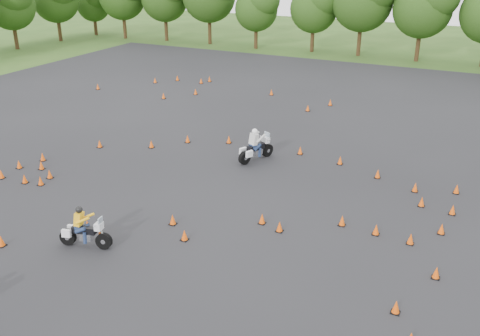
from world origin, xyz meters
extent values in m
plane|color=#2D5119|center=(0.00, 0.00, 0.00)|extent=(140.00, 140.00, 0.00)
plane|color=black|center=(0.00, 6.00, 0.01)|extent=(62.00, 62.00, 0.00)
cone|color=#EC5109|center=(-11.19, 18.88, 0.23)|extent=(0.26, 0.26, 0.45)
cone|color=#EC5109|center=(-9.33, 0.19, 0.23)|extent=(0.26, 0.26, 0.45)
cone|color=#EC5109|center=(-5.59, 21.39, 0.23)|extent=(0.26, 0.26, 0.45)
cone|color=#EC5109|center=(-12.02, 1.32, 0.23)|extent=(0.26, 0.26, 0.45)
cone|color=#EC5109|center=(-10.24, 0.01, 0.23)|extent=(0.26, 0.26, 0.45)
cone|color=#EC5109|center=(-3.56, 9.80, 0.23)|extent=(0.26, 0.26, 0.45)
cone|color=#EC5109|center=(-6.35, -4.94, 0.23)|extent=(0.26, 0.26, 0.45)
cone|color=#EC5109|center=(-16.37, 20.73, 0.23)|extent=(0.26, 0.26, 0.45)
cone|color=#EC5109|center=(-11.68, 2.70, 0.23)|extent=(0.26, 0.26, 0.45)
cone|color=#EC5109|center=(-9.54, 1.03, 0.23)|extent=(0.26, 0.26, 0.45)
cone|color=#EC5109|center=(0.99, 9.95, 0.23)|extent=(0.26, 0.26, 0.45)
cone|color=#EC5109|center=(-12.62, 22.30, 0.23)|extent=(0.26, 0.26, 0.45)
cone|color=#EC5109|center=(-0.43, 20.52, 0.23)|extent=(0.26, 0.26, 0.45)
cone|color=#EC5109|center=(-12.29, 23.21, 0.23)|extent=(0.26, 0.26, 0.45)
cone|color=#EC5109|center=(2.34, 1.35, 0.23)|extent=(0.26, 0.26, 0.45)
cone|color=#EC5109|center=(3.29, 1.04, 0.23)|extent=(0.26, 0.26, 0.45)
cone|color=#EC5109|center=(-1.25, 10.21, 0.23)|extent=(0.26, 0.26, 0.45)
cone|color=#EC5109|center=(-12.82, 16.66, 0.23)|extent=(0.26, 0.26, 0.45)
cone|color=#EC5109|center=(-1.47, 18.39, 0.23)|extent=(0.26, 0.26, 0.45)
cone|color=#EC5109|center=(-10.19, 5.79, 0.23)|extent=(0.26, 0.26, 0.45)
cone|color=#EC5109|center=(-15.07, 22.31, 0.23)|extent=(0.26, 0.26, 0.45)
cone|color=#EC5109|center=(-10.82, 1.73, 0.23)|extent=(0.26, 0.26, 0.45)
cone|color=#EC5109|center=(-7.38, 7.09, 0.23)|extent=(0.26, 0.26, 0.45)
cone|color=#EC5109|center=(-1.11, -0.40, 0.23)|extent=(0.26, 0.26, 0.45)
cone|color=#EC5109|center=(-4.09, -2.41, 0.23)|extent=(0.26, 0.26, 0.45)
cone|color=#EC5109|center=(9.48, 3.81, 0.23)|extent=(0.26, 0.26, 0.45)
cone|color=#EC5109|center=(-19.39, 16.74, 0.23)|extent=(0.26, 0.26, 0.45)
cone|color=#EC5109|center=(8.34, 6.10, 0.23)|extent=(0.26, 0.26, 0.45)
cone|color=#EC5109|center=(-3.14, -2.73, 0.23)|extent=(0.26, 0.26, 0.45)
cone|color=#EC5109|center=(5.52, 2.70, 0.23)|extent=(0.26, 0.26, 0.45)
cone|color=#EC5109|center=(5.78, 8.48, 0.23)|extent=(0.26, 0.26, 0.45)
cone|color=#EC5109|center=(9.69, 0.33, 0.23)|extent=(0.26, 0.26, 0.45)
cone|color=#EC5109|center=(-5.90, 8.82, 0.23)|extent=(0.26, 0.26, 0.45)
cone|color=#EC5109|center=(3.50, 9.46, 0.23)|extent=(0.26, 0.26, 0.45)
cone|color=#EC5109|center=(0.05, -1.33, 0.23)|extent=(0.26, 0.26, 0.45)
cone|color=#EC5109|center=(8.45, 2.39, 0.23)|extent=(0.26, 0.26, 0.45)
cone|color=#EC5109|center=(9.66, 8.29, 0.23)|extent=(0.26, 0.26, 0.45)
cone|color=#EC5109|center=(8.76, -2.33, 0.23)|extent=(0.26, 0.26, 0.45)
cone|color=#EC5109|center=(9.71, 5.87, 0.23)|extent=(0.26, 0.26, 0.45)
cone|color=#EC5109|center=(7.81, 7.60, 0.23)|extent=(0.26, 0.26, 0.45)
cone|color=#EC5109|center=(7.02, 2.55, 0.23)|extent=(0.26, 0.26, 0.45)
cone|color=#EC5109|center=(-11.80, -0.07, 0.23)|extent=(0.26, 0.26, 0.45)
camera|label=1|loc=(10.41, -17.54, 11.23)|focal=40.00mm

